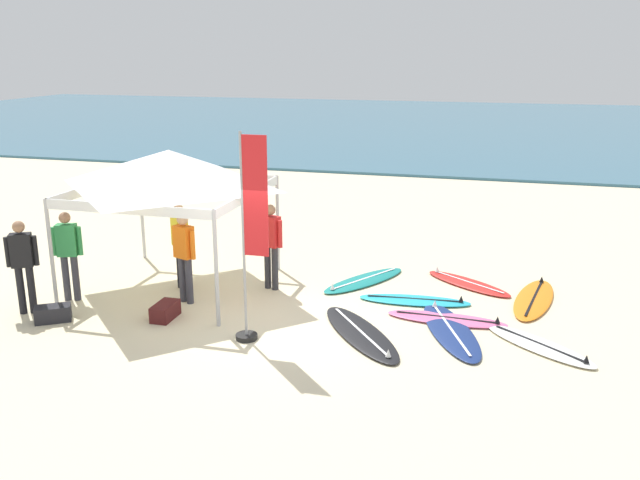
% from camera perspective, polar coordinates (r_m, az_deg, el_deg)
% --- Properties ---
extents(ground_plane, '(80.00, 80.00, 0.00)m').
position_cam_1_polar(ground_plane, '(11.86, -4.13, -7.06)').
color(ground_plane, beige).
extents(sea, '(80.00, 36.00, 0.10)m').
position_cam_1_polar(sea, '(43.17, 10.44, 9.53)').
color(sea, '#386B84').
rests_on(sea, ground).
extents(canopy_tent, '(3.33, 3.33, 2.75)m').
position_cam_1_polar(canopy_tent, '(13.29, -12.53, 5.87)').
color(canopy_tent, '#B7B7BC').
rests_on(canopy_tent, ground).
extents(surfboard_red, '(1.96, 1.61, 0.19)m').
position_cam_1_polar(surfboard_red, '(14.01, 12.32, -3.57)').
color(surfboard_red, red).
rests_on(surfboard_red, ground).
extents(surfboard_white, '(1.94, 1.71, 0.19)m').
position_cam_1_polar(surfboard_white, '(11.48, 17.97, -8.43)').
color(surfboard_white, white).
rests_on(surfboard_white, ground).
extents(surfboard_cyan, '(2.12, 0.72, 0.19)m').
position_cam_1_polar(surfboard_cyan, '(12.91, 7.99, -5.04)').
color(surfboard_cyan, '#23B2CC').
rests_on(surfboard_cyan, ground).
extents(surfboard_orange, '(1.04, 2.45, 0.19)m').
position_cam_1_polar(surfboard_orange, '(13.47, 17.54, -4.75)').
color(surfboard_orange, orange).
rests_on(surfboard_orange, ground).
extents(surfboard_teal, '(1.67, 2.22, 0.19)m').
position_cam_1_polar(surfboard_teal, '(13.89, 3.72, -3.40)').
color(surfboard_teal, '#19847F').
rests_on(surfboard_teal, ground).
extents(surfboard_black, '(2.03, 2.43, 0.19)m').
position_cam_1_polar(surfboard_black, '(11.40, 3.44, -7.82)').
color(surfboard_black, black).
rests_on(surfboard_black, ground).
extents(surfboard_navy, '(1.53, 2.58, 0.19)m').
position_cam_1_polar(surfboard_navy, '(11.69, 10.91, -7.46)').
color(surfboard_navy, navy).
rests_on(surfboard_navy, ground).
extents(surfboard_pink, '(2.11, 0.64, 0.19)m').
position_cam_1_polar(surfboard_pink, '(12.15, 10.65, -6.53)').
color(surfboard_pink, pink).
rests_on(surfboard_pink, ground).
extents(person_red, '(0.53, 0.32, 1.71)m').
position_cam_1_polar(person_red, '(13.23, -4.16, -0.06)').
color(person_red, '#2D2D33').
rests_on(person_red, ground).
extents(person_yellow, '(0.44, 0.40, 1.71)m').
position_cam_1_polar(person_yellow, '(13.49, -11.67, -0.05)').
color(person_yellow, black).
rests_on(person_yellow, ground).
extents(person_green, '(0.53, 0.32, 1.71)m').
position_cam_1_polar(person_green, '(13.44, -20.42, -0.79)').
color(person_green, '#383842').
rests_on(person_green, ground).
extents(person_orange, '(0.52, 0.33, 1.71)m').
position_cam_1_polar(person_orange, '(12.73, -11.34, -0.98)').
color(person_orange, '#383842').
rests_on(person_orange, ground).
extents(person_black, '(0.50, 0.36, 1.71)m').
position_cam_1_polar(person_black, '(13.07, -23.71, -1.59)').
color(person_black, black).
rests_on(person_black, ground).
extents(banner_flag, '(0.60, 0.36, 3.40)m').
position_cam_1_polar(banner_flag, '(10.74, -5.86, -0.64)').
color(banner_flag, '#99999E').
rests_on(banner_flag, ground).
extents(gear_bag_near_tent, '(0.68, 0.59, 0.28)m').
position_cam_1_polar(gear_bag_near_tent, '(12.77, -21.52, -5.78)').
color(gear_bag_near_tent, '#232328').
rests_on(gear_bag_near_tent, ground).
extents(gear_bag_by_pole, '(0.33, 0.60, 0.28)m').
position_cam_1_polar(gear_bag_by_pole, '(12.31, -12.88, -5.84)').
color(gear_bag_by_pole, '#4C1919').
rests_on(gear_bag_by_pole, ground).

